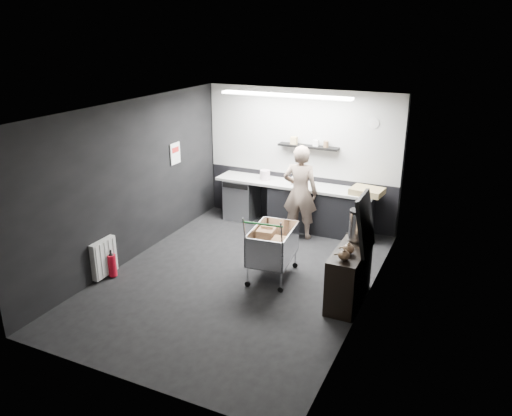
% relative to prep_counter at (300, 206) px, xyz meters
% --- Properties ---
extents(floor, '(5.50, 5.50, 0.00)m').
position_rel_prep_counter_xyz_m(floor, '(-0.14, -2.42, -0.46)').
color(floor, black).
rests_on(floor, ground).
extents(ceiling, '(5.50, 5.50, 0.00)m').
position_rel_prep_counter_xyz_m(ceiling, '(-0.14, -2.42, 2.24)').
color(ceiling, white).
rests_on(ceiling, wall_back).
extents(wall_back, '(5.50, 0.00, 5.50)m').
position_rel_prep_counter_xyz_m(wall_back, '(-0.14, 0.33, 0.89)').
color(wall_back, black).
rests_on(wall_back, floor).
extents(wall_front, '(5.50, 0.00, 5.50)m').
position_rel_prep_counter_xyz_m(wall_front, '(-0.14, -5.17, 0.89)').
color(wall_front, black).
rests_on(wall_front, floor).
extents(wall_left, '(0.00, 5.50, 5.50)m').
position_rel_prep_counter_xyz_m(wall_left, '(-2.14, -2.42, 0.89)').
color(wall_left, black).
rests_on(wall_left, floor).
extents(wall_right, '(0.00, 5.50, 5.50)m').
position_rel_prep_counter_xyz_m(wall_right, '(1.86, -2.42, 0.89)').
color(wall_right, black).
rests_on(wall_right, floor).
extents(kitchen_wall_panel, '(3.95, 0.02, 1.70)m').
position_rel_prep_counter_xyz_m(kitchen_wall_panel, '(-0.14, 0.31, 1.39)').
color(kitchen_wall_panel, '#B3B3AF').
rests_on(kitchen_wall_panel, wall_back).
extents(dado_panel, '(3.95, 0.02, 1.00)m').
position_rel_prep_counter_xyz_m(dado_panel, '(-0.14, 0.31, 0.04)').
color(dado_panel, black).
rests_on(dado_panel, wall_back).
extents(floating_shelf, '(1.20, 0.22, 0.04)m').
position_rel_prep_counter_xyz_m(floating_shelf, '(0.06, 0.20, 1.16)').
color(floating_shelf, black).
rests_on(floating_shelf, wall_back).
extents(wall_clock, '(0.20, 0.03, 0.20)m').
position_rel_prep_counter_xyz_m(wall_clock, '(1.26, 0.30, 1.69)').
color(wall_clock, silver).
rests_on(wall_clock, wall_back).
extents(poster, '(0.02, 0.30, 0.40)m').
position_rel_prep_counter_xyz_m(poster, '(-2.12, -1.12, 1.09)').
color(poster, white).
rests_on(poster, wall_left).
extents(poster_red_band, '(0.02, 0.22, 0.10)m').
position_rel_prep_counter_xyz_m(poster_red_band, '(-2.11, -1.12, 1.16)').
color(poster_red_band, red).
rests_on(poster_red_band, poster).
extents(radiator, '(0.10, 0.50, 0.60)m').
position_rel_prep_counter_xyz_m(radiator, '(-2.08, -3.32, -0.11)').
color(radiator, silver).
rests_on(radiator, wall_left).
extents(ceiling_strip, '(2.40, 0.20, 0.04)m').
position_rel_prep_counter_xyz_m(ceiling_strip, '(-0.14, -0.57, 2.21)').
color(ceiling_strip, white).
rests_on(ceiling_strip, ceiling).
extents(prep_counter, '(3.20, 0.61, 0.90)m').
position_rel_prep_counter_xyz_m(prep_counter, '(0.00, 0.00, 0.00)').
color(prep_counter, black).
rests_on(prep_counter, floor).
extents(person, '(0.70, 0.50, 1.79)m').
position_rel_prep_counter_xyz_m(person, '(0.16, -0.45, 0.44)').
color(person, '#C1AE99').
rests_on(person, floor).
extents(shopping_cart, '(0.71, 1.08, 1.13)m').
position_rel_prep_counter_xyz_m(shopping_cart, '(0.34, -2.16, 0.08)').
color(shopping_cart, silver).
rests_on(shopping_cart, floor).
extents(sideboard, '(0.47, 1.10, 1.65)m').
position_rel_prep_counter_xyz_m(sideboard, '(1.65, -2.36, 0.07)').
color(sideboard, black).
rests_on(sideboard, floor).
extents(fire_extinguisher, '(0.14, 0.14, 0.45)m').
position_rel_prep_counter_xyz_m(fire_extinguisher, '(-1.99, -3.25, -0.24)').
color(fire_extinguisher, red).
rests_on(fire_extinguisher, floor).
extents(cardboard_box, '(0.62, 0.50, 0.11)m').
position_rel_prep_counter_xyz_m(cardboard_box, '(1.31, -0.05, 0.50)').
color(cardboard_box, tan).
rests_on(cardboard_box, prep_counter).
extents(pink_tub, '(0.20, 0.20, 0.20)m').
position_rel_prep_counter_xyz_m(pink_tub, '(-0.76, 0.00, 0.54)').
color(pink_tub, silver).
rests_on(pink_tub, prep_counter).
extents(white_container, '(0.19, 0.16, 0.16)m').
position_rel_prep_counter_xyz_m(white_container, '(-0.07, -0.05, 0.52)').
color(white_container, silver).
rests_on(white_container, prep_counter).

